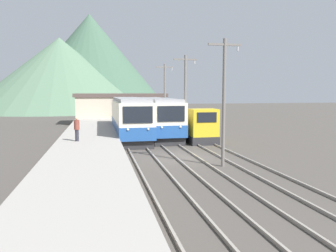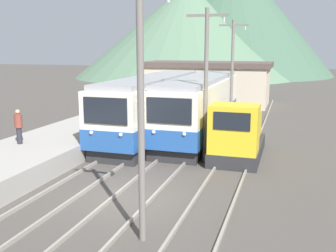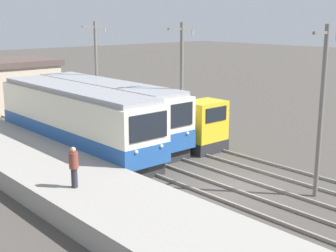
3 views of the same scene
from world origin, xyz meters
name	(u,v)px [view 3 (image 3 of 3)]	position (x,y,z in m)	size (l,w,h in m)	color
ground_plane	(240,188)	(0.00, 0.00, 0.00)	(200.00, 200.00, 0.00)	#47423D
platform_left	(133,215)	(-6.25, 0.00, 0.47)	(4.50, 54.00, 0.95)	gray
track_left	(201,200)	(-2.60, 0.00, 0.07)	(1.54, 60.00, 0.14)	gray
track_center	(243,185)	(0.20, 0.00, 0.07)	(1.54, 60.00, 0.14)	gray
track_right	(281,172)	(3.20, 0.00, 0.07)	(1.54, 60.00, 0.14)	gray
commuter_train_left	(75,122)	(-2.60, 10.30, 1.79)	(2.84, 13.72, 3.86)	#28282B
commuter_train_center	(106,114)	(0.20, 11.25, 1.77)	(2.84, 13.43, 3.82)	#28282B
shunting_locomotive	(186,127)	(3.20, 7.01, 1.21)	(2.40, 5.56, 3.00)	#28282B
catenary_mast_near	(322,106)	(1.71, -2.87, 4.07)	(2.00, 0.20, 7.49)	slate
catenary_mast_mid	(182,85)	(1.71, 5.85, 4.07)	(2.00, 0.20, 7.49)	slate
catenary_mast_far	(96,71)	(1.71, 14.57, 4.07)	(2.00, 0.20, 7.49)	slate
person_on_platform	(74,166)	(-7.02, 2.88, 1.89)	(0.38, 0.38, 1.72)	#282833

